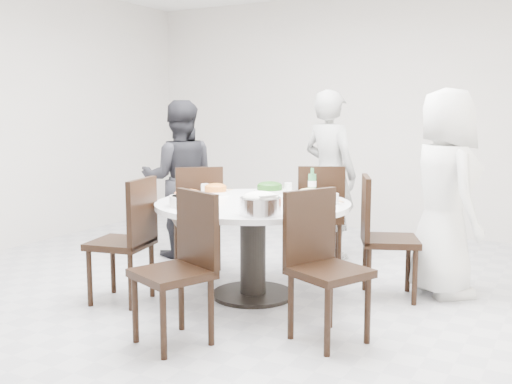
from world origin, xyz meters
The scene contains 22 objects.
floor centered at (0.00, 0.00, 0.00)m, with size 6.00×6.00×0.01m, color #B6B6BB.
wall_back centered at (0.00, 3.00, 1.40)m, with size 6.00×0.01×2.80m, color silver.
dining_table centered at (0.03, 0.03, 0.38)m, with size 1.50×1.50×0.75m, color white.
chair_ne centered at (0.97, 0.51, 0.47)m, with size 0.42×0.42×0.95m, color black.
chair_n centered at (0.12, 1.16, 0.47)m, with size 0.42×0.42×0.95m, color black.
chair_nw centered at (-0.85, 0.54, 0.47)m, with size 0.42×0.42×0.95m, color black.
chair_sw centered at (-0.78, -0.57, 0.47)m, with size 0.42×0.42×0.95m, color black.
chair_s centered at (0.06, -1.05, 0.47)m, with size 0.42×0.42×0.95m, color black.
chair_se centered at (0.90, -0.54, 0.47)m, with size 0.42×0.42×0.95m, color black.
diner_right centered at (1.30, 0.81, 0.81)m, with size 0.79×0.52×1.62m, color silver.
diner_middle centered at (0.06, 1.51, 0.82)m, with size 0.60×0.39×1.64m, color black.
diner_left centered at (-1.25, 0.83, 0.77)m, with size 0.75×0.58×1.54m, color black.
dish_greens centered at (-0.09, 0.53, 0.79)m, with size 0.27×0.27×0.07m, color white.
dish_pale centered at (0.40, 0.30, 0.79)m, with size 0.27×0.27×0.07m, color white.
dish_orange centered at (-0.44, 0.23, 0.78)m, with size 0.24×0.24×0.06m, color white.
dish_redbrown centered at (0.52, -0.11, 0.79)m, with size 0.28×0.28×0.07m, color white.
dish_tofu centered at (-0.41, -0.20, 0.78)m, with size 0.27×0.27×0.07m, color white.
rice_bowl centered at (0.36, -0.45, 0.81)m, with size 0.28×0.28×0.12m, color silver.
soup_bowl centered at (-0.29, -0.39, 0.79)m, with size 0.26×0.26×0.08m, color white.
beverage_bottle centered at (0.30, 0.55, 0.86)m, with size 0.07×0.07×0.23m, color #317B46.
tea_cups centered at (0.03, 0.67, 0.79)m, with size 0.07×0.07×0.08m, color white.
chopsticks centered at (0.02, 0.71, 0.76)m, with size 0.24×0.04×0.01m, color tan, non-canonical shape.
Camera 1 is at (2.25, -3.94, 1.46)m, focal length 42.00 mm.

